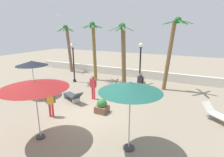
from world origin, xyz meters
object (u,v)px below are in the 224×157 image
object	(u,v)px
patio_umbrella_0	(32,64)
patio_umbrella_2	(130,88)
palm_tree_1	(68,44)
guest_0	(140,82)
palm_tree_3	(123,47)
guest_1	(50,101)
palm_tree_0	(94,45)
patio_umbrella_1	(34,85)
seagull_0	(59,16)
lamp_post_1	(140,63)
lamp_post_2	(73,56)
lounge_chair_0	(219,115)
lounge_chair_1	(73,96)
planter	(102,106)
guest_2	(93,85)
palm_tree_2	(171,47)

from	to	relation	value
patio_umbrella_0	patio_umbrella_2	size ratio (longest dim) A/B	0.91
palm_tree_1	guest_0	world-z (taller)	palm_tree_1
palm_tree_3	guest_1	bearing A→B (deg)	-97.21
palm_tree_0	patio_umbrella_0	bearing A→B (deg)	-107.48
patio_umbrella_1	seagull_0	distance (m)	9.56
patio_umbrella_2	lamp_post_1	size ratio (longest dim) A/B	0.77
palm_tree_0	guest_1	xyz separation A→B (m)	(1.91, -7.66, -2.45)
lamp_post_2	lounge_chair_0	xyz separation A→B (m)	(11.58, -2.74, -2.04)
lounge_chair_1	seagull_0	size ratio (longest dim) A/B	1.64
patio_umbrella_0	lamp_post_1	distance (m)	7.96
patio_umbrella_1	patio_umbrella_0	bearing A→B (deg)	140.73
palm_tree_3	guest_0	xyz separation A→B (m)	(2.48, -2.52, -2.23)
lamp_post_1	planter	bearing A→B (deg)	-99.24
patio_umbrella_2	guest_2	world-z (taller)	patio_umbrella_2
guest_0	palm_tree_3	bearing A→B (deg)	134.51
lamp_post_2	seagull_0	bearing A→B (deg)	-139.57
palm_tree_0	guest_2	xyz separation A→B (m)	(2.61, -4.37, -2.34)
guest_0	guest_2	bearing A→B (deg)	-144.36
palm_tree_0	palm_tree_1	world-z (taller)	palm_tree_0
patio_umbrella_2	guest_0	distance (m)	6.38
palm_tree_0	lounge_chair_0	xyz separation A→B (m)	(10.26, -4.17, -2.99)
palm_tree_3	guest_1	xyz separation A→B (m)	(-0.99, -7.79, -2.37)
palm_tree_3	planter	size ratio (longest dim) A/B	6.26
lounge_chair_1	palm_tree_3	bearing A→B (deg)	76.44
lamp_post_1	seagull_0	bearing A→B (deg)	-173.77
patio_umbrella_2	guest_1	bearing A→B (deg)	171.47
patio_umbrella_0	patio_umbrella_2	bearing A→B (deg)	-18.13
palm_tree_2	lamp_post_2	xyz separation A→B (m)	(-8.26, -1.42, -1.03)
patio_umbrella_0	patio_umbrella_1	bearing A→B (deg)	-39.27
palm_tree_1	guest_1	xyz separation A→B (m)	(6.44, -9.50, -2.27)
lounge_chair_1	guest_1	distance (m)	2.43
lounge_chair_0	palm_tree_3	bearing A→B (deg)	149.74
palm_tree_0	lamp_post_1	xyz separation A→B (m)	(4.94, -1.29, -1.13)
palm_tree_1	patio_umbrella_1	bearing A→B (deg)	-56.37
lounge_chair_0	guest_1	size ratio (longest dim) A/B	1.16
patio_umbrella_1	planter	size ratio (longest dim) A/B	3.36
palm_tree_1	lounge_chair_0	world-z (taller)	palm_tree_1
palm_tree_0	palm_tree_3	bearing A→B (deg)	2.60
patio_umbrella_1	palm_tree_2	size ratio (longest dim) A/B	0.51
patio_umbrella_0	lamp_post_1	size ratio (longest dim) A/B	0.70
patio_umbrella_0	guest_1	world-z (taller)	patio_umbrella_0
lounge_chair_1	guest_1	world-z (taller)	guest_1
palm_tree_2	seagull_0	bearing A→B (deg)	-167.18
seagull_0	palm_tree_1	bearing A→B (deg)	122.54
lounge_chair_0	guest_0	size ratio (longest dim) A/B	1.03
patio_umbrella_2	lamp_post_1	distance (m)	7.37
patio_umbrella_1	patio_umbrella_2	xyz separation A→B (m)	(3.86, 1.06, 0.13)
patio_umbrella_1	palm_tree_3	world-z (taller)	palm_tree_3
patio_umbrella_1	palm_tree_1	bearing A→B (deg)	123.63
guest_0	guest_2	xyz separation A→B (m)	(-2.76, -1.98, -0.02)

